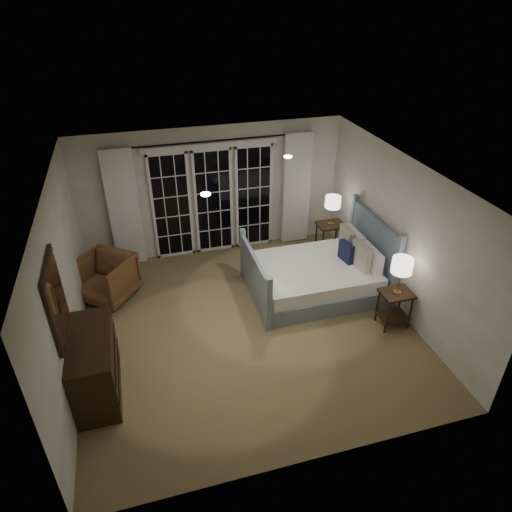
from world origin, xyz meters
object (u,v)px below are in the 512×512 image
object	(u,v)px
nightstand_right	(330,234)
lamp_right	(333,202)
nightstand_left	(395,304)
armchair	(106,278)
lamp_left	(402,266)
bed	(318,275)
dresser	(95,366)

from	to	relation	value
nightstand_right	lamp_right	world-z (taller)	lamp_right
nightstand_left	armchair	distance (m)	4.74
nightstand_right	armchair	xyz separation A→B (m)	(-4.22, -0.30, -0.05)
lamp_right	armchair	bearing A→B (deg)	-175.89
lamp_left	armchair	bearing A→B (deg)	155.28
bed	lamp_left	size ratio (longest dim) A/B	3.63
nightstand_left	armchair	size ratio (longest dim) A/B	0.72
nightstand_left	lamp_right	size ratio (longest dim) A/B	1.09
armchair	nightstand_left	bearing A→B (deg)	12.48
bed	lamp_left	xyz separation A→B (m)	(0.79, -1.18, 0.78)
bed	nightstand_right	xyz separation A→B (m)	(0.71, 1.10, 0.12)
dresser	armchair	bearing A→B (deg)	86.52
nightstand_right	armchair	distance (m)	4.23
lamp_left	lamp_right	size ratio (longest dim) A/B	1.06
bed	nightstand_right	distance (m)	1.31
nightstand_left	nightstand_right	distance (m)	2.29
nightstand_left	dresser	bearing A→B (deg)	-178.02
nightstand_right	dresser	xyz separation A→B (m)	(-4.35, -2.44, 0.01)
bed	lamp_left	bearing A→B (deg)	-56.26
bed	nightstand_left	world-z (taller)	bed
lamp_right	nightstand_right	bearing A→B (deg)	-90.00
lamp_left	lamp_right	world-z (taller)	lamp_right
lamp_right	dresser	bearing A→B (deg)	-150.73
dresser	lamp_left	bearing A→B (deg)	1.98
armchair	dresser	bearing A→B (deg)	-56.28
bed	lamp_left	distance (m)	1.62
nightstand_left	dresser	size ratio (longest dim) A/B	0.49
lamp_left	dresser	size ratio (longest dim) A/B	0.48
lamp_right	armchair	distance (m)	4.30
bed	lamp_right	bearing A→B (deg)	57.41
bed	lamp_right	xyz separation A→B (m)	(0.71, 1.10, 0.80)
armchair	dresser	size ratio (longest dim) A/B	0.68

